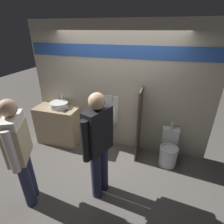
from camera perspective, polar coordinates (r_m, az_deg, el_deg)
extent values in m
plane|color=#5B5651|center=(3.86, -0.75, -15.25)|extent=(16.00, 16.00, 0.00)
cube|color=#B2A893|center=(3.69, 1.92, 7.00)|extent=(3.83, 0.06, 2.70)
cube|color=#2D56AD|center=(3.48, 1.96, 19.13)|extent=(3.75, 0.01, 0.24)
cube|color=tan|center=(4.36, -16.96, -4.07)|extent=(1.00, 0.51, 0.90)
cylinder|color=silver|center=(4.15, -16.90, 2.27)|extent=(0.41, 0.41, 0.12)
cylinder|color=silver|center=(4.21, -16.10, 4.65)|extent=(0.03, 0.03, 0.14)
cube|color=#232328|center=(3.93, -14.90, 0.32)|extent=(0.07, 0.14, 0.01)
cube|color=#4C4238|center=(3.60, 8.76, -4.13)|extent=(0.03, 0.48, 1.52)
cylinder|color=silver|center=(4.02, -0.70, -7.93)|extent=(0.04, 0.04, 0.61)
ellipsoid|color=silver|center=(3.75, -0.74, -1.13)|extent=(0.31, 0.29, 0.50)
cube|color=silver|center=(3.84, -0.10, 0.80)|extent=(0.29, 0.02, 0.62)
cylinder|color=silver|center=(3.71, -0.28, 4.28)|extent=(0.06, 0.06, 0.16)
cylinder|color=silver|center=(3.81, 17.79, -13.64)|extent=(0.35, 0.35, 0.38)
torus|color=silver|center=(3.69, 18.22, -11.19)|extent=(0.37, 0.37, 0.04)
cube|color=silver|center=(3.83, 18.52, -7.10)|extent=(0.32, 0.16, 0.32)
cylinder|color=silver|center=(3.70, 19.04, -4.16)|extent=(0.06, 0.06, 0.14)
cylinder|color=#282D4C|center=(3.11, -26.06, -20.31)|extent=(0.16, 0.16, 0.85)
cylinder|color=#282D4C|center=(3.23, -25.39, -18.20)|extent=(0.16, 0.16, 0.85)
cube|color=silver|center=(2.72, -28.77, -7.55)|extent=(0.38, 0.48, 0.67)
cube|color=#C6B289|center=(2.75, -28.54, -8.50)|extent=(0.41, 0.52, 0.54)
cylinder|color=silver|center=(2.54, -30.09, -11.26)|extent=(0.11, 0.11, 0.62)
cylinder|color=silver|center=(2.94, -27.38, -5.45)|extent=(0.11, 0.11, 0.62)
sphere|color=tan|center=(2.53, -30.92, 1.12)|extent=(0.23, 0.23, 0.23)
cylinder|color=#282D4C|center=(2.95, -5.18, -19.82)|extent=(0.16, 0.16, 0.87)
cylinder|color=#282D4C|center=(3.04, -2.91, -18.04)|extent=(0.16, 0.16, 0.87)
cube|color=black|center=(2.51, -4.57, -6.23)|extent=(0.35, 0.49, 0.69)
cylinder|color=black|center=(2.38, -8.71, -9.50)|extent=(0.11, 0.11, 0.63)
cylinder|color=black|center=(2.70, -0.90, -4.55)|extent=(0.11, 0.11, 0.63)
sphere|color=tan|center=(2.30, -4.96, 3.53)|extent=(0.23, 0.23, 0.23)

